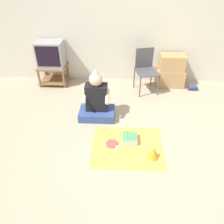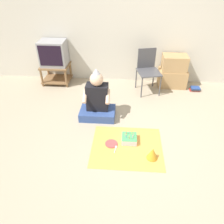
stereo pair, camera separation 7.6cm
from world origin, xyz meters
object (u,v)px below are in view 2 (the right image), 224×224
object	(u,v)px
cardboard_box_stack	(173,72)
paper_plate	(111,144)
folding_chair	(148,68)
tv	(53,53)
birthday_cake	(129,139)
party_hat_blue	(153,153)
book_pile	(195,89)
person_seated	(97,101)

from	to	relation	value
cardboard_box_stack	paper_plate	xyz separation A→B (m)	(-1.13, -1.90, -0.30)
folding_chair	tv	bearing A→B (deg)	173.97
birthday_cake	party_hat_blue	bearing A→B (deg)	-45.27
cardboard_box_stack	party_hat_blue	distance (m)	2.21
folding_chair	party_hat_blue	xyz separation A→B (m)	(-0.02, -1.92, -0.39)
birthday_cake	folding_chair	bearing A→B (deg)	78.40
tv	paper_plate	world-z (taller)	tv
party_hat_blue	paper_plate	size ratio (longest dim) A/B	0.92
book_pile	birthday_cake	bearing A→B (deg)	-129.14
tv	paper_plate	distance (m)	2.39
book_pile	party_hat_blue	bearing A→B (deg)	-117.62
folding_chair	party_hat_blue	world-z (taller)	folding_chair
folding_chair	paper_plate	bearing A→B (deg)	-109.12
book_pile	folding_chair	bearing A→B (deg)	-178.10
folding_chair	book_pile	world-z (taller)	folding_chair
book_pile	paper_plate	world-z (taller)	book_pile
folding_chair	paper_plate	distance (m)	1.84
folding_chair	person_seated	bearing A→B (deg)	-131.16
folding_chair	book_pile	bearing A→B (deg)	1.90
book_pile	paper_plate	xyz separation A→B (m)	(-1.59, -1.72, -0.02)
paper_plate	tv	bearing A→B (deg)	125.02
tv	cardboard_box_stack	size ratio (longest dim) A/B	0.78
party_hat_blue	book_pile	bearing A→B (deg)	62.38
tv	birthday_cake	xyz separation A→B (m)	(1.58, -1.80, -0.60)
book_pile	birthday_cake	size ratio (longest dim) A/B	0.90
cardboard_box_stack	party_hat_blue	size ratio (longest dim) A/B	4.02
paper_plate	book_pile	bearing A→B (deg)	47.29
tv	paper_plate	bearing A→B (deg)	-54.98
tv	book_pile	size ratio (longest dim) A/B	2.61
tv	party_hat_blue	xyz separation A→B (m)	(1.89, -2.12, -0.56)
party_hat_blue	folding_chair	bearing A→B (deg)	89.47
person_seated	paper_plate	bearing A→B (deg)	-67.65
folding_chair	person_seated	size ratio (longest dim) A/B	0.96
book_pile	paper_plate	distance (m)	2.34
tv	party_hat_blue	world-z (taller)	tv
birthday_cake	person_seated	bearing A→B (deg)	131.52
folding_chair	birthday_cake	size ratio (longest dim) A/B	3.75
cardboard_box_stack	birthday_cake	xyz separation A→B (m)	(-0.87, -1.82, -0.26)
person_seated	party_hat_blue	world-z (taller)	person_seated
folding_chair	party_hat_blue	size ratio (longest dim) A/B	5.00
tv	party_hat_blue	size ratio (longest dim) A/B	3.13
person_seated	book_pile	bearing A→B (deg)	28.76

